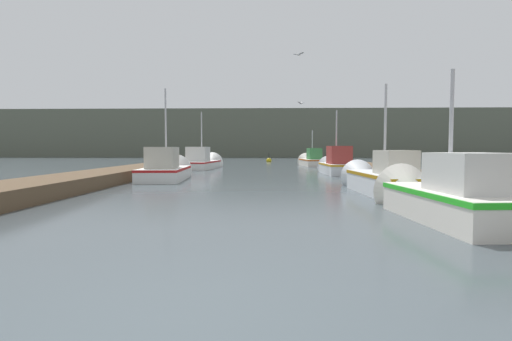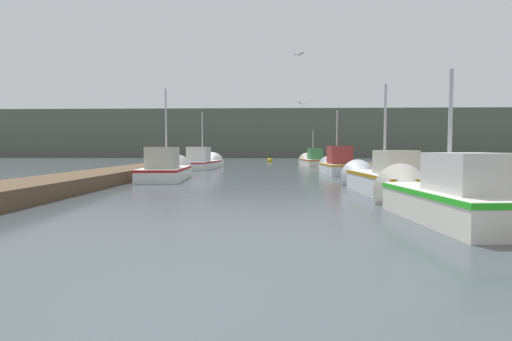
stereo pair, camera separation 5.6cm
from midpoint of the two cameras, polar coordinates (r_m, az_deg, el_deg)
The scene contains 15 objects.
ground_plane at distance 3.50m, azimuth -9.82°, elevation -21.35°, with size 200.00×200.00×0.00m.
dock_left at distance 20.39m, azimuth -18.03°, elevation -0.32°, with size 2.25×40.00×0.49m.
dock_right at distance 19.97m, azimuth 18.57°, elevation -0.40°, with size 2.25×40.00×0.49m.
distant_shore_ridge at distance 68.46m, azimuth 1.52°, elevation 5.14°, with size 120.00×16.00×7.45m.
fishing_boat_0 at distance 9.14m, azimuth 25.32°, elevation -3.29°, with size 1.89×4.58×3.43m.
fishing_boat_1 at distance 13.54m, azimuth 17.51°, elevation -1.18°, with size 1.74×5.61×3.79m.
fishing_boat_2 at distance 19.01m, azimuth -12.45°, elevation 0.19°, with size 2.07×5.26×4.70m.
fishing_boat_3 at distance 22.79m, azimuth 11.48°, elevation 0.82°, with size 1.60×4.46×3.91m.
fishing_boat_4 at distance 28.62m, azimuth -7.38°, elevation 1.17°, with size 2.31×6.11×4.53m.
fishing_boat_5 at distance 33.15m, azimuth 8.07°, elevation 1.42°, with size 2.05×5.05×3.36m.
mooring_piling_0 at distance 37.68m, azimuth 9.17°, elevation 1.91°, with size 0.33×0.33×1.19m.
mooring_piling_1 at distance 30.15m, azimuth -8.92°, elevation 1.45°, with size 0.24×0.24×1.05m.
channel_buoy at distance 41.32m, azimuth 2.02°, elevation 1.44°, with size 0.54×0.54×1.04m.
seagull_lead at distance 19.72m, azimuth 6.22°, elevation 16.18°, with size 0.50×0.44×0.12m.
seagull_1 at distance 23.51m, azimuth 6.60°, elevation 9.54°, with size 0.46×0.48×0.12m.
Camera 2 is at (0.70, -3.11, 1.45)m, focal length 28.00 mm.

